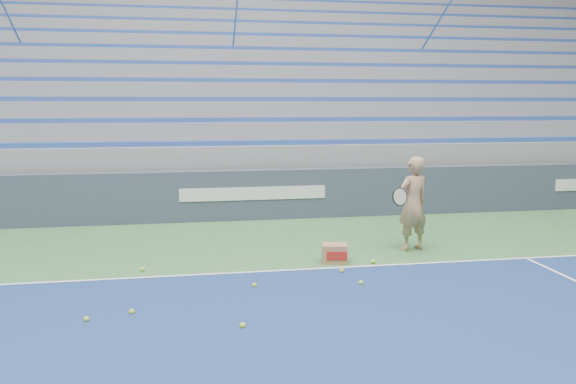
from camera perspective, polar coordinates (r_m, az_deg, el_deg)
The scene contains 12 objects.
sponsor_barrier at distance 12.44m, azimuth -3.58°, elevation -0.27°, with size 30.00×0.32×1.10m.
bleachers at distance 17.97m, azimuth -5.64°, elevation 8.34°, with size 31.00×9.15×7.30m.
tennis_player at distance 9.97m, azimuth 12.55°, elevation -1.17°, with size 0.95×0.90×1.65m.
ball_box at distance 9.14m, azimuth 4.73°, elevation -6.23°, with size 0.46×0.39×0.30m.
tennis_ball_0 at distance 6.62m, azimuth -4.63°, elevation -13.36°, with size 0.07×0.07×0.07m, color #CBEA30.
tennis_ball_1 at distance 9.19m, azimuth 8.64°, elevation -6.99°, with size 0.07×0.07×0.07m, color #CBEA30.
tennis_ball_2 at distance 7.25m, azimuth -15.60°, elevation -11.63°, with size 0.07×0.07×0.07m, color #CBEA30.
tennis_ball_3 at distance 8.97m, azimuth -14.56°, elevation -7.59°, with size 0.07×0.07×0.07m, color #CBEA30.
tennis_ball_4 at distance 7.18m, azimuth -19.80°, elevation -12.05°, with size 0.07×0.07×0.07m, color #CBEA30.
tennis_ball_5 at distance 8.64m, azimuth 5.47°, elevation -7.96°, with size 0.07×0.07×0.07m, color #CBEA30.
tennis_ball_6 at distance 7.97m, azimuth -3.42°, elevation -9.42°, with size 0.07×0.07×0.07m, color #CBEA30.
tennis_ball_7 at distance 8.12m, azimuth 7.41°, elevation -9.13°, with size 0.07×0.07×0.07m, color #CBEA30.
Camera 1 is at (-1.30, 3.68, 2.55)m, focal length 35.00 mm.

